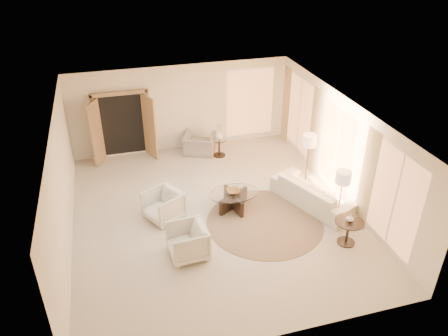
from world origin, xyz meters
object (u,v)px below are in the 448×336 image
object	(u,v)px
accent_chair	(199,141)
end_vase	(350,218)
sofa	(314,193)
side_vase	(219,135)
armchair_left	(163,204)
floor_lamp_far	(343,180)
bowl	(234,191)
side_table	(219,146)
floor_lamp_near	(309,143)
coffee_table	(233,199)
end_table	(348,228)
armchair_right	(187,240)

from	to	relation	value
accent_chair	end_vase	distance (m)	5.84
sofa	side_vase	distance (m)	3.77
armchair_left	floor_lamp_far	size ratio (longest dim) A/B	0.57
bowl	side_table	bearing A→B (deg)	81.99
sofa	floor_lamp_far	distance (m)	1.34
side_vase	end_vase	bearing A→B (deg)	-70.96
armchair_left	bowl	distance (m)	1.83
armchair_left	accent_chair	distance (m)	3.63
floor_lamp_near	side_vase	size ratio (longest dim) A/B	6.15
sofa	coffee_table	bearing A→B (deg)	56.47
floor_lamp_near	bowl	bearing A→B (deg)	-166.30
end_vase	side_table	bearing A→B (deg)	109.04
side_table	end_vase	world-z (taller)	end_vase
coffee_table	end_vase	distance (m)	3.02
end_table	floor_lamp_far	xyz separation A→B (m)	(0.15, 0.74, 0.85)
armchair_right	coffee_table	bearing A→B (deg)	130.86
side_table	floor_lamp_near	xyz separation A→B (m)	(1.90, -2.39, 0.99)
sofa	end_vase	world-z (taller)	end_vase
coffee_table	floor_lamp_far	world-z (taller)	floor_lamp_far
armchair_left	accent_chair	bearing A→B (deg)	124.11
sofa	coffee_table	xyz separation A→B (m)	(-2.10, 0.39, -0.04)
side_vase	bowl	bearing A→B (deg)	-98.01
armchair_right	bowl	distance (m)	2.14
accent_chair	floor_lamp_far	size ratio (longest dim) A/B	0.67
armchair_left	coffee_table	distance (m)	1.83
coffee_table	floor_lamp_near	world-z (taller)	floor_lamp_near
armchair_left	bowl	xyz separation A→B (m)	(1.83, -0.05, 0.10)
floor_lamp_near	end_table	bearing A→B (deg)	-93.60
armchair_left	side_vase	distance (m)	3.68
accent_chair	floor_lamp_near	bearing A→B (deg)	155.23
accent_chair	end_vase	bearing A→B (deg)	136.13
floor_lamp_far	side_vase	world-z (taller)	floor_lamp_far
sofa	armchair_right	size ratio (longest dim) A/B	2.75
bowl	end_vase	world-z (taller)	end_vase
side_table	bowl	world-z (taller)	side_table
coffee_table	side_vase	xyz separation A→B (m)	(0.42, 2.96, 0.42)
coffee_table	side_vase	world-z (taller)	side_vase
end_vase	floor_lamp_near	bearing A→B (deg)	86.40
armchair_right	floor_lamp_far	size ratio (longest dim) A/B	0.57
coffee_table	floor_lamp_near	xyz separation A→B (m)	(2.32, 0.57, 1.04)
coffee_table	armchair_right	bearing A→B (deg)	-135.57
end_table	accent_chair	bearing A→B (deg)	113.41
sofa	floor_lamp_far	size ratio (longest dim) A/B	1.57
sofa	end_table	size ratio (longest dim) A/B	3.55
end_table	side_vase	distance (m)	5.34
sofa	armchair_left	size ratio (longest dim) A/B	2.75
armchair_left	end_vase	bearing A→B (deg)	33.25
end_vase	end_table	bearing A→B (deg)	0.00
armchair_left	end_table	size ratio (longest dim) A/B	1.29
sofa	side_vase	bearing A→B (deg)	3.73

